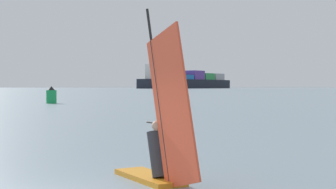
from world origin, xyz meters
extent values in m
cube|color=orange|center=(1.50, 2.32, 0.06)|extent=(1.86, 2.24, 0.12)
cylinder|color=black|center=(1.74, 1.97, 2.00)|extent=(0.67, 0.94, 3.78)
cube|color=#E54C2D|center=(2.07, 1.49, 1.70)|extent=(1.27, 1.82, 3.52)
cylinder|color=black|center=(1.83, 1.85, 1.31)|extent=(0.79, 1.13, 0.04)
cylinder|color=#2D2D33|center=(1.70, 2.03, 0.63)|extent=(0.60, 0.67, 1.06)
sphere|color=tan|center=(1.70, 2.03, 1.25)|extent=(0.22, 0.22, 0.22)
cube|color=black|center=(-18.77, 562.23, 5.08)|extent=(103.51, 138.60, 10.15)
cube|color=silver|center=(-48.49, 515.71, 18.22)|extent=(27.51, 24.36, 16.13)
cylinder|color=black|center=(-48.49, 515.71, 29.29)|extent=(4.00, 4.00, 6.00)
cube|color=#1E66AD|center=(-27.29, 548.90, 12.75)|extent=(33.69, 31.63, 5.20)
cube|color=#59388C|center=(-15.16, 567.87, 15.35)|extent=(33.69, 31.63, 10.40)
cube|color=#2D8C47|center=(-3.04, 586.85, 14.05)|extent=(33.69, 31.63, 7.80)
cube|color=#99999E|center=(9.08, 605.83, 14.05)|extent=(33.69, 31.63, 7.80)
cube|color=#60665B|center=(18.02, 1449.33, 25.10)|extent=(676.34, 362.31, 50.21)
cylinder|color=#19994C|center=(-16.59, 51.85, 0.83)|extent=(1.28, 1.28, 1.67)
cone|color=black|center=(-16.59, 51.85, 1.92)|extent=(0.89, 0.89, 0.50)
camera|label=1|loc=(2.78, -8.79, 2.12)|focal=52.75mm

